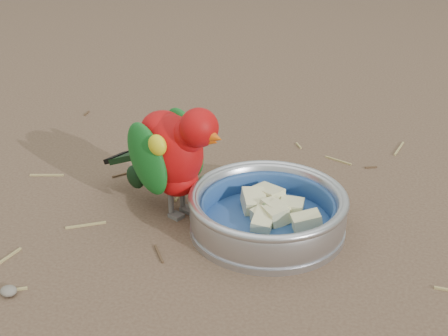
% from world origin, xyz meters
% --- Properties ---
extents(ground, '(60.00, 60.00, 0.00)m').
position_xyz_m(ground, '(0.00, 0.00, 0.00)').
color(ground, brown).
extents(food_bowl, '(0.23, 0.23, 0.02)m').
position_xyz_m(food_bowl, '(0.04, 0.05, 0.01)').
color(food_bowl, '#B2B2BA').
rests_on(food_bowl, ground).
extents(bowl_wall, '(0.23, 0.23, 0.04)m').
position_xyz_m(bowl_wall, '(0.04, 0.05, 0.04)').
color(bowl_wall, '#B2B2BA').
rests_on(bowl_wall, food_bowl).
extents(fruit_wedges, '(0.14, 0.14, 0.03)m').
position_xyz_m(fruit_wedges, '(0.04, 0.05, 0.03)').
color(fruit_wedges, beige).
rests_on(fruit_wedges, food_bowl).
extents(lory_parrot, '(0.24, 0.18, 0.18)m').
position_xyz_m(lory_parrot, '(-0.11, 0.06, 0.09)').
color(lory_parrot, '#A8090A').
rests_on(lory_parrot, ground).
extents(ground_debris, '(0.90, 0.80, 0.01)m').
position_xyz_m(ground_debris, '(-0.04, 0.01, 0.00)').
color(ground_debris, '#A18E54').
rests_on(ground_debris, ground).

